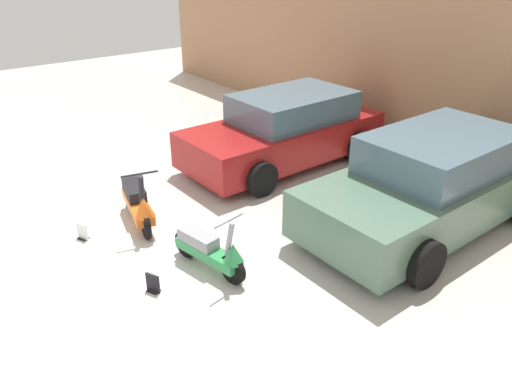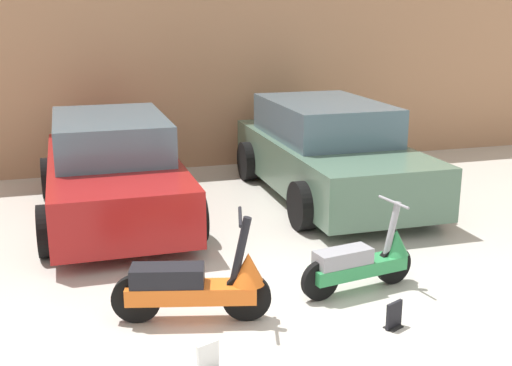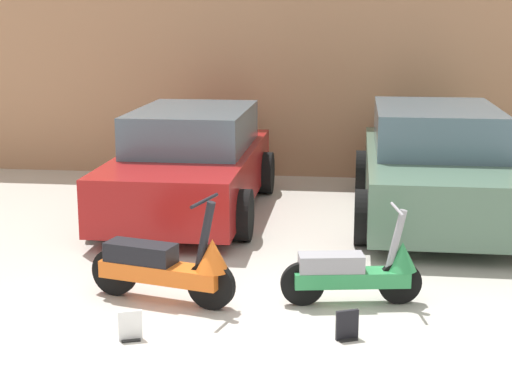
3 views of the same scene
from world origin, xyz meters
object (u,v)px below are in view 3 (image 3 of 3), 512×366
scooter_front_left (167,265)px  placard_near_right_scooter (347,327)px  car_rear_center (435,166)px  car_rear_left (191,163)px  placard_near_left_scooter (130,327)px  scooter_front_right (358,270)px

scooter_front_left → placard_near_right_scooter: scooter_front_left is taller
car_rear_center → car_rear_left: bearing=-88.1°
placard_near_right_scooter → scooter_front_left: bearing=158.8°
placard_near_left_scooter → scooter_front_right: bearing=29.7°
placard_near_right_scooter → placard_near_left_scooter: bearing=-172.6°
placard_near_left_scooter → placard_near_right_scooter: (1.82, 0.24, 0.00)m
car_rear_left → placard_near_right_scooter: (2.21, -4.18, -0.56)m
scooter_front_right → placard_near_right_scooter: 0.88m
car_rear_left → placard_near_right_scooter: 4.76m
placard_near_right_scooter → scooter_front_right: bearing=84.2°
scooter_front_right → car_rear_left: bearing=114.8°
car_rear_left → car_rear_center: bearing=91.4°
scooter_front_left → car_rear_center: (2.82, 3.61, 0.34)m
car_rear_left → placard_near_right_scooter: size_ratio=16.09×
scooter_front_right → car_rear_left: car_rear_left is taller
scooter_front_right → placard_near_left_scooter: bearing=-160.0°
scooter_front_right → placard_near_left_scooter: scooter_front_right is taller
car_rear_center → placard_near_right_scooter: 4.46m
scooter_front_left → car_rear_center: car_rear_center is taller
scooter_front_right → car_rear_left: size_ratio=0.32×
scooter_front_left → placard_near_left_scooter: 0.95m
car_rear_center → placard_near_left_scooter: car_rear_center is taller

